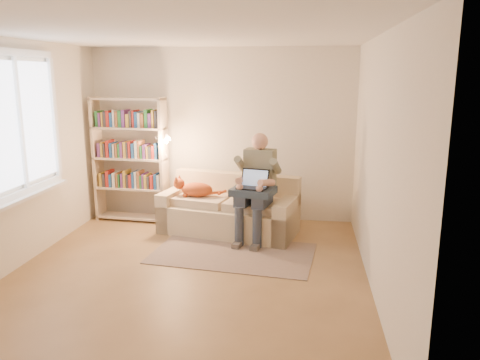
# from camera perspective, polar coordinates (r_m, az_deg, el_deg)

# --- Properties ---
(floor) EXTENTS (4.50, 4.50, 0.00)m
(floor) POSITION_cam_1_polar(r_m,az_deg,el_deg) (5.38, -6.51, -11.48)
(floor) COLOR olive
(floor) RESTS_ON ground
(ceiling) EXTENTS (4.00, 4.50, 0.02)m
(ceiling) POSITION_cam_1_polar(r_m,az_deg,el_deg) (4.93, -7.30, 17.32)
(ceiling) COLOR white
(ceiling) RESTS_ON wall_back
(wall_left) EXTENTS (0.02, 4.50, 2.60)m
(wall_left) POSITION_cam_1_polar(r_m,az_deg,el_deg) (5.83, -26.27, 2.55)
(wall_left) COLOR silver
(wall_left) RESTS_ON floor
(wall_right) EXTENTS (0.02, 4.50, 2.60)m
(wall_right) POSITION_cam_1_polar(r_m,az_deg,el_deg) (4.88, 16.48, 1.61)
(wall_right) COLOR silver
(wall_right) RESTS_ON floor
(wall_back) EXTENTS (4.00, 0.02, 2.60)m
(wall_back) POSITION_cam_1_polar(r_m,az_deg,el_deg) (7.16, -2.27, 5.51)
(wall_back) COLOR silver
(wall_back) RESTS_ON floor
(wall_front) EXTENTS (4.00, 0.02, 2.60)m
(wall_front) POSITION_cam_1_polar(r_m,az_deg,el_deg) (2.94, -18.20, -5.68)
(wall_front) COLOR silver
(wall_front) RESTS_ON floor
(window) EXTENTS (0.12, 1.52, 1.69)m
(window) POSITION_cam_1_polar(r_m,az_deg,el_deg) (5.95, -24.85, 3.61)
(window) COLOR white
(window) RESTS_ON wall_left
(sofa) EXTENTS (2.02, 1.22, 0.80)m
(sofa) POSITION_cam_1_polar(r_m,az_deg,el_deg) (6.67, -1.27, -3.90)
(sofa) COLOR beige
(sofa) RESTS_ON floor
(person) EXTENTS (0.53, 0.72, 1.44)m
(person) POSITION_cam_1_polar(r_m,az_deg,el_deg) (6.26, 2.06, -0.20)
(person) COLOR gray
(person) RESTS_ON sofa
(cat) EXTENTS (0.70, 0.33, 0.25)m
(cat) POSITION_cam_1_polar(r_m,az_deg,el_deg) (6.65, -5.35, -1.08)
(cat) COLOR #D35E29
(cat) RESTS_ON sofa
(blanket) EXTENTS (0.62, 0.55, 0.09)m
(blanket) POSITION_cam_1_polar(r_m,az_deg,el_deg) (6.14, 1.71, -1.38)
(blanket) COLOR #253341
(blanket) RESTS_ON person
(laptop) EXTENTS (0.42, 0.37, 0.32)m
(laptop) POSITION_cam_1_polar(r_m,az_deg,el_deg) (6.12, 1.75, -0.41)
(laptop) COLOR black
(laptop) RESTS_ON blanket
(bookshelf) EXTENTS (1.25, 0.42, 1.88)m
(bookshelf) POSITION_cam_1_polar(r_m,az_deg,el_deg) (7.23, -13.24, 3.16)
(bookshelf) COLOR beige
(bookshelf) RESTS_ON floor
(rug) EXTENTS (2.10, 1.38, 0.01)m
(rug) POSITION_cam_1_polar(r_m,az_deg,el_deg) (5.94, -0.85, -8.92)
(rug) COLOR gray
(rug) RESTS_ON floor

